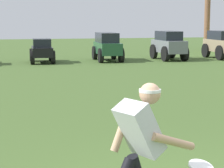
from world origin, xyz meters
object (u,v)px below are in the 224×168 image
frisbee_thrower (139,146)px  frisbee_in_flight (201,167)px  parked_car_slot_f (222,44)px  parked_car_slot_c (42,50)px  parked_car_slot_e (169,45)px  parked_car_slot_d (107,46)px

frisbee_thrower → frisbee_in_flight: 0.78m
frisbee_in_flight → parked_car_slot_f: size_ratio=0.15×
parked_car_slot_c → parked_car_slot_e: parked_car_slot_e is taller
parked_car_slot_d → parked_car_slot_e: bearing=-2.7°
frisbee_in_flight → parked_car_slot_f: parked_car_slot_f is taller
parked_car_slot_d → frisbee_thrower: bearing=-101.3°
frisbee_in_flight → parked_car_slot_e: size_ratio=0.15×
parked_car_slot_e → parked_car_slot_d: bearing=177.3°
parked_car_slot_c → parked_car_slot_d: size_ratio=0.92×
frisbee_thrower → parked_car_slot_f: 18.75m
parked_car_slot_e → parked_car_slot_f: bearing=0.3°
parked_car_slot_f → frisbee_in_flight: bearing=-117.6°
frisbee_in_flight → parked_car_slot_c: bearing=91.9°
frisbee_in_flight → parked_car_slot_e: (5.63, 16.21, 0.26)m
frisbee_thrower → parked_car_slot_d: bearing=78.7°
parked_car_slot_c → frisbee_in_flight: bearing=-88.1°
frisbee_thrower → frisbee_in_flight: (0.71, 0.12, -0.30)m
parked_car_slot_c → parked_car_slot_d: (3.11, 0.16, 0.16)m
frisbee_in_flight → parked_car_slot_c: parked_car_slot_c is taller
frisbee_thrower → parked_car_slot_c: frisbee_thrower is taller
parked_car_slot_e → frisbee_in_flight: bearing=-109.2°
parked_car_slot_e → parked_car_slot_f: same height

